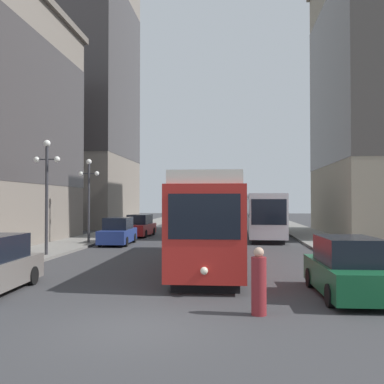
# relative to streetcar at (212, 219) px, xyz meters

# --- Properties ---
(ground_plane) EXTENTS (200.00, 200.00, 0.00)m
(ground_plane) POSITION_rel_streetcar_xyz_m (-1.18, -10.45, -2.10)
(ground_plane) COLOR #38383A
(sidewalk_left) EXTENTS (3.37, 120.00, 0.15)m
(sidewalk_left) POSITION_rel_streetcar_xyz_m (-9.77, 29.55, -2.03)
(sidewalk_left) COLOR gray
(sidewalk_left) RESTS_ON ground
(sidewalk_right) EXTENTS (3.37, 120.00, 0.15)m
(sidewalk_right) POSITION_rel_streetcar_xyz_m (7.41, 29.55, -2.03)
(sidewalk_right) COLOR gray
(sidewalk_right) RESTS_ON ground
(streetcar) EXTENTS (2.79, 14.18, 3.89)m
(streetcar) POSITION_rel_streetcar_xyz_m (0.00, 0.00, 0.00)
(streetcar) COLOR black
(streetcar) RESTS_ON ground
(transit_bus) EXTENTS (2.83, 12.99, 3.45)m
(transit_bus) POSITION_rel_streetcar_xyz_m (3.46, 15.53, -0.15)
(transit_bus) COLOR black
(transit_bus) RESTS_ON ground
(parked_car_left_near) EXTENTS (2.01, 5.04, 1.82)m
(parked_car_left_near) POSITION_rel_streetcar_xyz_m (-6.78, 15.99, -1.26)
(parked_car_left_near) COLOR black
(parked_car_left_near) RESTS_ON ground
(parked_car_right_far) EXTENTS (1.97, 4.63, 1.82)m
(parked_car_right_far) POSITION_rel_streetcar_xyz_m (4.43, -6.56, -1.26)
(parked_car_right_far) COLOR black
(parked_car_right_far) RESTS_ON ground
(parked_car_left_far) EXTENTS (2.04, 4.76, 1.82)m
(parked_car_left_far) POSITION_rel_streetcar_xyz_m (-6.78, 8.95, -1.26)
(parked_car_left_far) COLOR black
(parked_car_left_far) RESTS_ON ground
(pedestrian_crossing_near) EXTENTS (0.39, 0.39, 1.73)m
(pedestrian_crossing_near) POSITION_rel_streetcar_xyz_m (1.61, -8.99, -1.30)
(pedestrian_crossing_near) COLOR maroon
(pedestrian_crossing_near) RESTS_ON ground
(lamp_post_left_near) EXTENTS (1.41, 0.36, 5.96)m
(lamp_post_left_near) POSITION_rel_streetcar_xyz_m (-8.68, 1.76, 1.93)
(lamp_post_left_near) COLOR #333338
(lamp_post_left_near) RESTS_ON sidewalk_left
(lamp_post_left_far) EXTENTS (1.41, 0.36, 5.61)m
(lamp_post_left_far) POSITION_rel_streetcar_xyz_m (-8.68, 8.53, 1.73)
(lamp_post_left_far) COLOR #333338
(lamp_post_left_far) RESTS_ON sidewalk_left
(building_left_corner) EXTENTS (14.72, 15.77, 32.35)m
(building_left_corner) POSITION_rel_streetcar_xyz_m (-18.51, 30.32, 14.59)
(building_left_corner) COLOR slate
(building_left_corner) RESTS_ON ground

